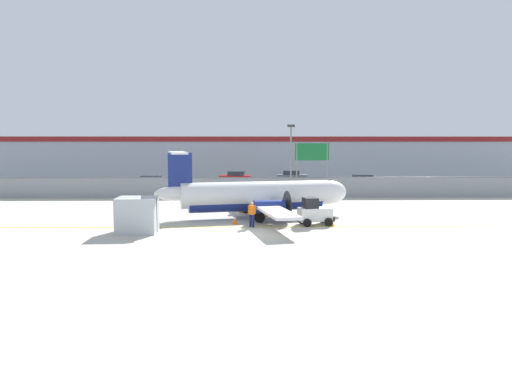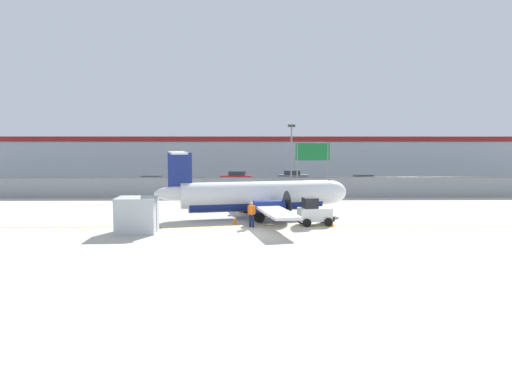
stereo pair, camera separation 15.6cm
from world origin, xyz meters
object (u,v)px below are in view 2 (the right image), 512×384
ground_crew_worker (252,213)px  traffic_cone_near_left (241,209)px  baggage_tug (314,213)px  apron_light_pole (291,156)px  parked_car_0 (153,182)px  parked_car_1 (237,177)px  commuter_airplane (260,196)px  traffic_cone_far_left (332,221)px  traffic_cone_far_right (235,220)px  parked_car_2 (293,176)px  cargo_container (137,215)px  parked_car_3 (364,181)px  highway_sign (313,156)px  traffic_cone_near_right (267,212)px

ground_crew_worker → traffic_cone_near_left: ground_crew_worker is taller
baggage_tug → apron_light_pole: bearing=80.8°
parked_car_0 → parked_car_1: same height
commuter_airplane → traffic_cone_far_left: bearing=-49.4°
baggage_tug → traffic_cone_far_right: bearing=165.3°
parked_car_2 → apron_light_pole: size_ratio=0.60×
ground_crew_worker → cargo_container: 7.32m
apron_light_pole → ground_crew_worker: bearing=-105.4°
parked_car_1 → parked_car_3: bearing=164.2°
baggage_tug → ground_crew_worker: 4.30m
ground_crew_worker → parked_car_3: size_ratio=0.40×
cargo_container → traffic_cone_far_right: 6.62m
parked_car_0 → traffic_cone_far_left: bearing=-51.4°
commuter_airplane → parked_car_2: 29.73m
cargo_container → traffic_cone_far_left: size_ratio=3.85×
cargo_container → baggage_tug: bearing=9.8°
traffic_cone_near_left → parked_car_3: bearing=52.5°
ground_crew_worker → highway_sign: size_ratio=0.31×
baggage_tug → ground_crew_worker: baggage_tug is taller
cargo_container → parked_car_1: cargo_container is taller
apron_light_pole → highway_sign: apron_light_pole is taller
traffic_cone_far_right → highway_sign: bearing=66.0°
commuter_airplane → parked_car_0: 23.24m
traffic_cone_far_left → highway_sign: (1.08, 17.75, 3.83)m
cargo_container → ground_crew_worker: bearing=11.0°
ground_crew_worker → parked_car_1: same height
baggage_tug → parked_car_2: 32.58m
parked_car_0 → parked_car_3: same height
parked_car_3 → apron_light_pole: 15.43m
apron_light_pole → highway_sign: bearing=58.3°
parked_car_3 → parked_car_2: bearing=134.9°
traffic_cone_near_left → traffic_cone_far_right: same height
traffic_cone_far_left → traffic_cone_far_right: (-6.54, 0.66, 0.00)m
commuter_airplane → parked_car_1: 28.04m
ground_crew_worker → highway_sign: bearing=4.7°
parked_car_2 → parked_car_3: bearing=-37.5°
traffic_cone_far_left → parked_car_2: size_ratio=0.15×
traffic_cone_near_left → ground_crew_worker: bearing=-82.7°
ground_crew_worker → traffic_cone_far_left: ground_crew_worker is taller
highway_sign → traffic_cone_far_right: bearing=-114.0°
traffic_cone_near_left → traffic_cone_far_right: size_ratio=1.00×
ground_crew_worker → parked_car_0: same height
baggage_tug → cargo_container: cargo_container is taller
parked_car_0 → parked_car_1: 12.56m
parked_car_3 → parked_car_0: bearing=-176.5°
parked_car_0 → apron_light_pole: bearing=-30.0°
traffic_cone_far_right → parked_car_3: parked_car_3 is taller
commuter_airplane → traffic_cone_far_right: 3.66m
traffic_cone_near_right → parked_car_3: 24.34m
parked_car_2 → traffic_cone_near_left: bearing=-96.0°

